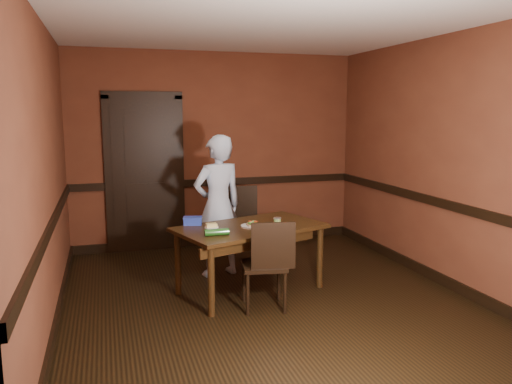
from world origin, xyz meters
TOP-DOWN VIEW (x-y plane):
  - floor at (0.00, 0.00)m, footprint 4.00×4.50m
  - ceiling at (0.00, 0.00)m, footprint 4.00×4.50m
  - wall_back at (0.00, 2.25)m, footprint 4.00×0.02m
  - wall_front at (0.00, -2.25)m, footprint 4.00×0.02m
  - wall_left at (-2.00, 0.00)m, footprint 0.02×4.50m
  - wall_right at (2.00, 0.00)m, footprint 0.02×4.50m
  - dado_back at (0.00, 2.23)m, footprint 4.00×0.03m
  - dado_left at (-1.99, 0.00)m, footprint 0.03×4.50m
  - dado_right at (1.99, 0.00)m, footprint 0.03×4.50m
  - baseboard_back at (0.00, 2.23)m, footprint 4.00×0.03m
  - baseboard_left at (-1.99, 0.00)m, footprint 0.03×4.50m
  - baseboard_right at (1.99, 0.00)m, footprint 0.03×4.50m
  - door at (-1.00, 2.22)m, footprint 1.05×0.07m
  - dining_table at (-0.09, 0.27)m, footprint 1.70×1.28m
  - chair_far at (0.13, 1.09)m, footprint 0.57×0.57m
  - chair_near at (-0.09, -0.20)m, footprint 0.48×0.48m
  - person at (-0.29, 0.90)m, footprint 0.67×0.52m
  - sandwich_plate at (-0.08, 0.22)m, footprint 0.25×0.25m
  - sauce_jar at (0.18, 0.17)m, footprint 0.08×0.08m
  - cheese_saucer at (-0.49, 0.31)m, footprint 0.15×0.15m
  - food_tub at (-0.65, 0.51)m, footprint 0.22×0.18m
  - wrapped_veg at (-0.51, -0.03)m, footprint 0.24×0.07m

SIDE VIEW (x-z plane):
  - floor at x=0.00m, z-range -0.01..0.01m
  - baseboard_back at x=0.00m, z-range 0.00..0.12m
  - baseboard_left at x=-1.99m, z-range 0.00..0.12m
  - baseboard_right at x=1.99m, z-range 0.00..0.12m
  - dining_table at x=-0.09m, z-range 0.00..0.71m
  - chair_near at x=-0.09m, z-range 0.00..0.88m
  - chair_far at x=0.13m, z-range 0.00..0.98m
  - sandwich_plate at x=-0.08m, z-range 0.69..0.76m
  - cheese_saucer at x=-0.49m, z-range 0.70..0.75m
  - wrapped_veg at x=-0.51m, z-range 0.71..0.77m
  - food_tub at x=-0.65m, z-range 0.71..0.79m
  - sauce_jar at x=0.18m, z-range 0.71..0.80m
  - person at x=-0.29m, z-range 0.00..1.63m
  - dado_back at x=0.00m, z-range 0.85..0.95m
  - dado_left at x=-1.99m, z-range 0.85..0.95m
  - dado_right at x=1.99m, z-range 0.85..0.95m
  - door at x=-1.00m, z-range -0.01..2.19m
  - wall_back at x=0.00m, z-range 0.00..2.70m
  - wall_front at x=0.00m, z-range 0.00..2.70m
  - wall_left at x=-2.00m, z-range 0.00..2.70m
  - wall_right at x=2.00m, z-range 0.00..2.70m
  - ceiling at x=0.00m, z-range 2.70..2.71m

